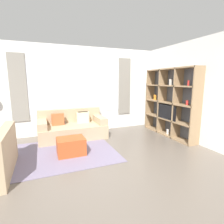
{
  "coord_description": "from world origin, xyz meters",
  "views": [
    {
      "loc": [
        -1.06,
        -2.41,
        1.65
      ],
      "look_at": [
        0.61,
        1.72,
        0.85
      ],
      "focal_mm": 28.0,
      "sensor_mm": 36.0,
      "label": 1
    }
  ],
  "objects": [
    {
      "name": "ottoman",
      "position": [
        -0.51,
        1.4,
        0.19
      ],
      "size": [
        0.61,
        0.47,
        0.39
      ],
      "color": "#B74C23",
      "rests_on": "ground_plane"
    },
    {
      "name": "wall_back",
      "position": [
        0.0,
        3.15,
        1.36
      ],
      "size": [
        6.53,
        0.11,
        2.7
      ],
      "color": "white",
      "rests_on": "ground_plane"
    },
    {
      "name": "couch_main",
      "position": [
        -0.27,
        2.63,
        0.29
      ],
      "size": [
        1.86,
        0.99,
        0.81
      ],
      "color": "tan",
      "rests_on": "ground_plane"
    },
    {
      "name": "ground_plane",
      "position": [
        0.0,
        0.0,
        0.0
      ],
      "size": [
        16.0,
        16.0,
        0.0
      ],
      "primitive_type": "plane",
      "color": "#665B51"
    },
    {
      "name": "wall_right",
      "position": [
        2.7,
        1.56,
        1.35
      ],
      "size": [
        0.07,
        4.32,
        2.7
      ],
      "primitive_type": "cube",
      "color": "white",
      "rests_on": "ground_plane"
    },
    {
      "name": "shelving_unit",
      "position": [
        2.53,
        1.77,
        0.99
      ],
      "size": [
        0.34,
        2.04,
        2.01
      ],
      "color": "#515660",
      "rests_on": "ground_plane"
    },
    {
      "name": "area_rug",
      "position": [
        -1.0,
        1.56,
        0.01
      ],
      "size": [
        2.99,
        1.94,
        0.01
      ],
      "primitive_type": "cube",
      "color": "slate",
      "rests_on": "ground_plane"
    }
  ]
}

